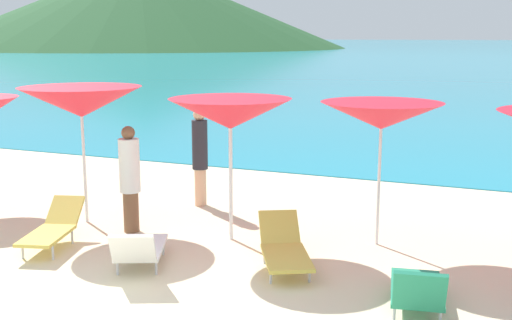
{
  "coord_description": "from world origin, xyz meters",
  "views": [
    {
      "loc": [
        4.29,
        -5.72,
        3.22
      ],
      "look_at": [
        0.33,
        3.81,
        1.2
      ],
      "focal_mm": 45.01,
      "sensor_mm": 36.0,
      "label": 1
    }
  ],
  "objects_px": {
    "umbrella_3": "(381,116)",
    "lounge_chair_0": "(139,248)",
    "lounge_chair_5": "(53,227)",
    "beachgoer_2": "(130,176)",
    "beachgoer_1": "(200,153)",
    "umbrella_1": "(81,102)",
    "umbrella_2": "(230,114)",
    "lounge_chair_2": "(417,290)",
    "lounge_chair_6": "(284,247)"
  },
  "relations": [
    {
      "from": "umbrella_3",
      "to": "lounge_chair_0",
      "type": "distance_m",
      "value": 4.06
    },
    {
      "from": "lounge_chair_5",
      "to": "beachgoer_2",
      "type": "xyz_separation_m",
      "value": [
        0.67,
        1.13,
        0.62
      ]
    },
    {
      "from": "lounge_chair_0",
      "to": "beachgoer_1",
      "type": "relative_size",
      "value": 0.82
    },
    {
      "from": "umbrella_1",
      "to": "lounge_chair_5",
      "type": "relative_size",
      "value": 1.49
    },
    {
      "from": "umbrella_2",
      "to": "umbrella_3",
      "type": "relative_size",
      "value": 1.01
    },
    {
      "from": "lounge_chair_2",
      "to": "lounge_chair_0",
      "type": "bearing_deg",
      "value": -10.59
    },
    {
      "from": "lounge_chair_5",
      "to": "beachgoer_2",
      "type": "bearing_deg",
      "value": 42.93
    },
    {
      "from": "lounge_chair_5",
      "to": "umbrella_2",
      "type": "bearing_deg",
      "value": 14.06
    },
    {
      "from": "lounge_chair_2",
      "to": "lounge_chair_6",
      "type": "distance_m",
      "value": 2.14
    },
    {
      "from": "lounge_chair_5",
      "to": "beachgoer_2",
      "type": "height_order",
      "value": "beachgoer_2"
    },
    {
      "from": "lounge_chair_0",
      "to": "lounge_chair_5",
      "type": "relative_size",
      "value": 0.97
    },
    {
      "from": "umbrella_2",
      "to": "umbrella_3",
      "type": "height_order",
      "value": "umbrella_2"
    },
    {
      "from": "lounge_chair_0",
      "to": "lounge_chair_2",
      "type": "relative_size",
      "value": 0.98
    },
    {
      "from": "umbrella_3",
      "to": "beachgoer_2",
      "type": "height_order",
      "value": "umbrella_3"
    },
    {
      "from": "lounge_chair_0",
      "to": "lounge_chair_2",
      "type": "xyz_separation_m",
      "value": [
        3.81,
        -0.02,
        -0.0
      ]
    },
    {
      "from": "umbrella_1",
      "to": "lounge_chair_2",
      "type": "relative_size",
      "value": 1.5
    },
    {
      "from": "beachgoer_2",
      "to": "beachgoer_1",
      "type": "bearing_deg",
      "value": 128.5
    },
    {
      "from": "lounge_chair_5",
      "to": "lounge_chair_6",
      "type": "bearing_deg",
      "value": -8.01
    },
    {
      "from": "umbrella_1",
      "to": "umbrella_2",
      "type": "bearing_deg",
      "value": 1.93
    },
    {
      "from": "umbrella_3",
      "to": "lounge_chair_2",
      "type": "xyz_separation_m",
      "value": [
        0.97,
        -2.35,
        -1.72
      ]
    },
    {
      "from": "umbrella_3",
      "to": "beachgoer_2",
      "type": "bearing_deg",
      "value": -167.04
    },
    {
      "from": "umbrella_2",
      "to": "beachgoer_2",
      "type": "xyz_separation_m",
      "value": [
        -1.7,
        -0.27,
        -1.08
      ]
    },
    {
      "from": "umbrella_1",
      "to": "beachgoer_1",
      "type": "xyz_separation_m",
      "value": [
        1.33,
        1.75,
        -1.09
      ]
    },
    {
      "from": "umbrella_1",
      "to": "lounge_chair_6",
      "type": "distance_m",
      "value": 4.42
    },
    {
      "from": "umbrella_2",
      "to": "umbrella_3",
      "type": "bearing_deg",
      "value": 16.0
    },
    {
      "from": "lounge_chair_2",
      "to": "umbrella_2",
      "type": "bearing_deg",
      "value": -38.66
    },
    {
      "from": "umbrella_2",
      "to": "lounge_chair_5",
      "type": "height_order",
      "value": "umbrella_2"
    },
    {
      "from": "lounge_chair_2",
      "to": "beachgoer_2",
      "type": "bearing_deg",
      "value": -26.87
    },
    {
      "from": "beachgoer_1",
      "to": "lounge_chair_2",
      "type": "bearing_deg",
      "value": 120.71
    },
    {
      "from": "umbrella_1",
      "to": "beachgoer_2",
      "type": "xyz_separation_m",
      "value": [
        1.04,
        -0.17,
        -1.16
      ]
    },
    {
      "from": "umbrella_3",
      "to": "lounge_chair_2",
      "type": "height_order",
      "value": "umbrella_3"
    },
    {
      "from": "umbrella_1",
      "to": "lounge_chair_0",
      "type": "bearing_deg",
      "value": -37.31
    },
    {
      "from": "lounge_chair_6",
      "to": "umbrella_1",
      "type": "bearing_deg",
      "value": 140.83
    },
    {
      "from": "umbrella_3",
      "to": "lounge_chair_5",
      "type": "bearing_deg",
      "value": -156.06
    },
    {
      "from": "lounge_chair_0",
      "to": "umbrella_2",
      "type": "bearing_deg",
      "value": -134.09
    },
    {
      "from": "lounge_chair_0",
      "to": "umbrella_1",
      "type": "bearing_deg",
      "value": -61.11
    },
    {
      "from": "umbrella_2",
      "to": "lounge_chair_6",
      "type": "xyz_separation_m",
      "value": [
        1.22,
        -0.86,
        -1.73
      ]
    },
    {
      "from": "lounge_chair_6",
      "to": "beachgoer_2",
      "type": "height_order",
      "value": "beachgoer_2"
    },
    {
      "from": "umbrella_3",
      "to": "lounge_chair_5",
      "type": "distance_m",
      "value": 5.3
    },
    {
      "from": "umbrella_3",
      "to": "beachgoer_2",
      "type": "distance_m",
      "value": 4.16
    },
    {
      "from": "lounge_chair_5",
      "to": "beachgoer_1",
      "type": "height_order",
      "value": "beachgoer_1"
    },
    {
      "from": "umbrella_3",
      "to": "umbrella_1",
      "type": "bearing_deg",
      "value": -171.65
    },
    {
      "from": "umbrella_2",
      "to": "beachgoer_1",
      "type": "distance_m",
      "value": 2.4
    },
    {
      "from": "umbrella_3",
      "to": "beachgoer_1",
      "type": "relative_size",
      "value": 1.19
    },
    {
      "from": "lounge_chair_6",
      "to": "lounge_chair_0",
      "type": "bearing_deg",
      "value": 176.24
    },
    {
      "from": "umbrella_3",
      "to": "beachgoer_1",
      "type": "bearing_deg",
      "value": 164.2
    },
    {
      "from": "beachgoer_1",
      "to": "beachgoer_2",
      "type": "xyz_separation_m",
      "value": [
        -0.29,
        -1.92,
        -0.08
      ]
    },
    {
      "from": "lounge_chair_5",
      "to": "umbrella_3",
      "type": "bearing_deg",
      "value": 7.42
    },
    {
      "from": "umbrella_3",
      "to": "umbrella_2",
      "type": "bearing_deg",
      "value": -164.0
    },
    {
      "from": "lounge_chair_0",
      "to": "lounge_chair_2",
      "type": "distance_m",
      "value": 3.81
    }
  ]
}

